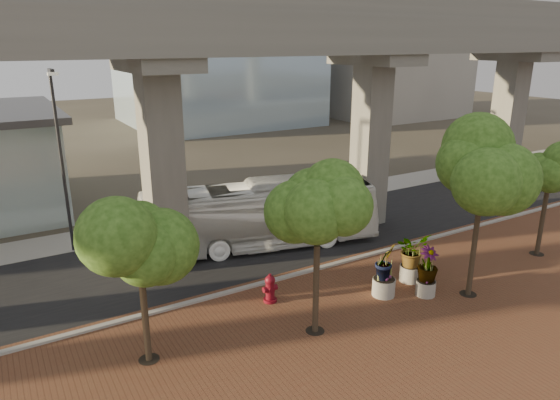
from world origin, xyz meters
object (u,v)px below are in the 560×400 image
transit_bus (260,215)px  planter_front (412,252)px  fire_hydrant (270,288)px  parked_car (486,169)px

transit_bus → planter_front: (3.81, -6.93, -0.28)m
planter_front → fire_hydrant: bearing=166.4°
parked_car → planter_front: size_ratio=2.00×
parked_car → fire_hydrant: (-24.05, -8.49, -0.09)m
transit_bus → fire_hydrant: size_ratio=10.00×
fire_hydrant → planter_front: (6.26, -1.52, 0.78)m
planter_front → parked_car: bearing=29.4°
parked_car → fire_hydrant: size_ratio=3.69×
transit_bus → planter_front: size_ratio=5.44×
transit_bus → parked_car: 21.84m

